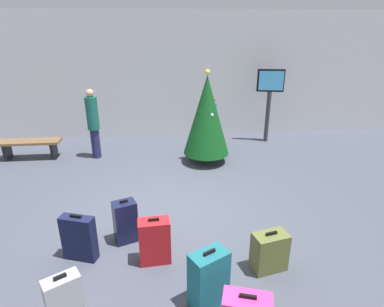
{
  "coord_description": "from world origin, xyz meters",
  "views": [
    {
      "loc": [
        -0.02,
        -4.89,
        3.17
      ],
      "look_at": [
        0.55,
        0.75,
        0.9
      ],
      "focal_mm": 30.15,
      "sensor_mm": 36.0,
      "label": 1
    }
  ],
  "objects_px": {
    "suitcase_3": "(209,279)",
    "suitcase_5": "(65,304)",
    "traveller_0": "(93,122)",
    "suitcase_6": "(125,222)",
    "flight_info_kiosk": "(270,93)",
    "suitcase_0": "(155,241)",
    "holiday_tree": "(207,115)",
    "suitcase_1": "(269,252)",
    "waiting_bench": "(30,145)",
    "suitcase_2": "(79,238)"
  },
  "relations": [
    {
      "from": "waiting_bench",
      "to": "suitcase_6",
      "type": "bearing_deg",
      "value": -53.53
    },
    {
      "from": "suitcase_2",
      "to": "traveller_0",
      "type": "bearing_deg",
      "value": 96.34
    },
    {
      "from": "suitcase_1",
      "to": "suitcase_6",
      "type": "height_order",
      "value": "suitcase_6"
    },
    {
      "from": "holiday_tree",
      "to": "flight_info_kiosk",
      "type": "height_order",
      "value": "holiday_tree"
    },
    {
      "from": "suitcase_1",
      "to": "suitcase_6",
      "type": "relative_size",
      "value": 0.83
    },
    {
      "from": "flight_info_kiosk",
      "to": "suitcase_5",
      "type": "xyz_separation_m",
      "value": [
        -4.15,
        -5.88,
        -1.04
      ]
    },
    {
      "from": "suitcase_0",
      "to": "suitcase_1",
      "type": "xyz_separation_m",
      "value": [
        1.57,
        -0.32,
        -0.06
      ]
    },
    {
      "from": "waiting_bench",
      "to": "suitcase_3",
      "type": "bearing_deg",
      "value": -52.84
    },
    {
      "from": "holiday_tree",
      "to": "suitcase_3",
      "type": "relative_size",
      "value": 2.88
    },
    {
      "from": "flight_info_kiosk",
      "to": "suitcase_2",
      "type": "relative_size",
      "value": 2.82
    },
    {
      "from": "waiting_bench",
      "to": "suitcase_5",
      "type": "distance_m",
      "value": 5.63
    },
    {
      "from": "holiday_tree",
      "to": "suitcase_1",
      "type": "xyz_separation_m",
      "value": [
        0.33,
        -3.84,
        -0.9
      ]
    },
    {
      "from": "waiting_bench",
      "to": "suitcase_0",
      "type": "xyz_separation_m",
      "value": [
        3.15,
        -4.17,
        -0.02
      ]
    },
    {
      "from": "holiday_tree",
      "to": "waiting_bench",
      "type": "xyz_separation_m",
      "value": [
        -4.38,
        0.65,
        -0.82
      ]
    },
    {
      "from": "suitcase_3",
      "to": "suitcase_5",
      "type": "xyz_separation_m",
      "value": [
        -1.61,
        -0.19,
        -0.02
      ]
    },
    {
      "from": "suitcase_5",
      "to": "suitcase_0",
      "type": "bearing_deg",
      "value": 46.74
    },
    {
      "from": "traveller_0",
      "to": "suitcase_1",
      "type": "relative_size",
      "value": 2.91
    },
    {
      "from": "traveller_0",
      "to": "suitcase_1",
      "type": "distance_m",
      "value": 5.41
    },
    {
      "from": "suitcase_2",
      "to": "suitcase_3",
      "type": "xyz_separation_m",
      "value": [
        1.72,
        -1.0,
        0.02
      ]
    },
    {
      "from": "flight_info_kiosk",
      "to": "suitcase_3",
      "type": "xyz_separation_m",
      "value": [
        -2.54,
        -5.69,
        -1.03
      ]
    },
    {
      "from": "traveller_0",
      "to": "suitcase_0",
      "type": "relative_size",
      "value": 2.45
    },
    {
      "from": "suitcase_0",
      "to": "suitcase_3",
      "type": "xyz_separation_m",
      "value": [
        0.64,
        -0.83,
        0.03
      ]
    },
    {
      "from": "traveller_0",
      "to": "suitcase_5",
      "type": "bearing_deg",
      "value": -83.88
    },
    {
      "from": "suitcase_3",
      "to": "waiting_bench",
      "type": "bearing_deg",
      "value": 127.16
    },
    {
      "from": "flight_info_kiosk",
      "to": "suitcase_5",
      "type": "bearing_deg",
      "value": -125.2
    },
    {
      "from": "traveller_0",
      "to": "suitcase_3",
      "type": "height_order",
      "value": "traveller_0"
    },
    {
      "from": "suitcase_0",
      "to": "suitcase_6",
      "type": "xyz_separation_m",
      "value": [
        -0.45,
        0.53,
        0.0
      ]
    },
    {
      "from": "waiting_bench",
      "to": "traveller_0",
      "type": "xyz_separation_m",
      "value": [
        1.64,
        -0.08,
        0.57
      ]
    },
    {
      "from": "traveller_0",
      "to": "suitcase_0",
      "type": "height_order",
      "value": "traveller_0"
    },
    {
      "from": "waiting_bench",
      "to": "suitcase_6",
      "type": "distance_m",
      "value": 4.53
    },
    {
      "from": "suitcase_6",
      "to": "suitcase_1",
      "type": "bearing_deg",
      "value": -22.65
    },
    {
      "from": "suitcase_6",
      "to": "flight_info_kiosk",
      "type": "bearing_deg",
      "value": 49.98
    },
    {
      "from": "suitcase_2",
      "to": "suitcase_6",
      "type": "distance_m",
      "value": 0.72
    },
    {
      "from": "holiday_tree",
      "to": "suitcase_1",
      "type": "height_order",
      "value": "holiday_tree"
    },
    {
      "from": "traveller_0",
      "to": "suitcase_0",
      "type": "xyz_separation_m",
      "value": [
        1.51,
        -4.09,
        -0.59
      ]
    },
    {
      "from": "flight_info_kiosk",
      "to": "waiting_bench",
      "type": "height_order",
      "value": "flight_info_kiosk"
    },
    {
      "from": "waiting_bench",
      "to": "suitcase_0",
      "type": "distance_m",
      "value": 5.22
    },
    {
      "from": "holiday_tree",
      "to": "suitcase_3",
      "type": "xyz_separation_m",
      "value": [
        -0.59,
        -4.35,
        -0.81
      ]
    },
    {
      "from": "waiting_bench",
      "to": "suitcase_3",
      "type": "distance_m",
      "value": 6.28
    },
    {
      "from": "holiday_tree",
      "to": "suitcase_2",
      "type": "distance_m",
      "value": 4.16
    },
    {
      "from": "holiday_tree",
      "to": "suitcase_1",
      "type": "bearing_deg",
      "value": -85.13
    },
    {
      "from": "suitcase_0",
      "to": "suitcase_1",
      "type": "bearing_deg",
      "value": -11.4
    },
    {
      "from": "suitcase_0",
      "to": "suitcase_6",
      "type": "height_order",
      "value": "suitcase_6"
    },
    {
      "from": "traveller_0",
      "to": "suitcase_5",
      "type": "distance_m",
      "value": 5.18
    },
    {
      "from": "suitcase_0",
      "to": "suitcase_5",
      "type": "height_order",
      "value": "suitcase_5"
    },
    {
      "from": "suitcase_2",
      "to": "suitcase_0",
      "type": "bearing_deg",
      "value": -9.04
    },
    {
      "from": "suitcase_3",
      "to": "suitcase_5",
      "type": "distance_m",
      "value": 1.62
    },
    {
      "from": "waiting_bench",
      "to": "traveller_0",
      "type": "bearing_deg",
      "value": -2.75
    },
    {
      "from": "flight_info_kiosk",
      "to": "suitcase_5",
      "type": "relative_size",
      "value": 2.75
    },
    {
      "from": "traveller_0",
      "to": "suitcase_2",
      "type": "relative_size",
      "value": 2.4
    }
  ]
}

